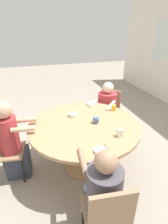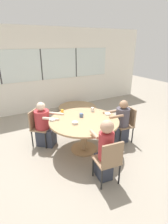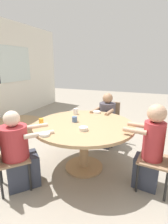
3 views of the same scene
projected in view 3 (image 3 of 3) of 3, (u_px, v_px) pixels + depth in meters
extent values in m
plane|color=gray|center=(84.00, 167.00, 2.84)|extent=(16.00, 16.00, 0.00)
cylinder|color=tan|center=(84.00, 125.00, 2.64)|extent=(1.51, 1.51, 0.04)
cylinder|color=tan|center=(84.00, 147.00, 2.74)|extent=(0.14, 0.14, 0.71)
cylinder|color=tan|center=(84.00, 166.00, 2.83)|extent=(0.60, 0.60, 0.03)
cube|color=#937556|center=(155.00, 160.00, 2.25)|extent=(0.45, 0.45, 0.03)
cylinder|color=black|center=(137.00, 178.00, 2.24)|extent=(0.03, 0.03, 0.41)
cylinder|color=black|center=(142.00, 165.00, 2.53)|extent=(0.03, 0.03, 0.41)
cylinder|color=black|center=(166.00, 187.00, 2.09)|extent=(0.03, 0.03, 0.41)
cylinder|color=black|center=(168.00, 172.00, 2.38)|extent=(0.03, 0.03, 0.41)
cube|color=#937556|center=(107.00, 124.00, 3.61)|extent=(0.44, 0.44, 0.03)
cube|color=#937556|center=(111.00, 111.00, 3.70)|extent=(0.08, 0.38, 0.42)
cylinder|color=black|center=(112.00, 138.00, 3.44)|extent=(0.03, 0.03, 0.41)
cylinder|color=black|center=(96.00, 135.00, 3.60)|extent=(0.03, 0.03, 0.41)
cylinder|color=black|center=(117.00, 132.00, 3.73)|extent=(0.03, 0.03, 0.41)
cylinder|color=black|center=(103.00, 129.00, 3.89)|extent=(0.03, 0.03, 0.41)
cube|color=#937556|center=(13.00, 159.00, 2.28)|extent=(0.57, 0.57, 0.03)
cylinder|color=black|center=(26.00, 164.00, 2.56)|extent=(0.03, 0.03, 0.41)
cylinder|color=black|center=(30.00, 177.00, 2.27)|extent=(0.03, 0.03, 0.41)
cylinder|color=black|center=(0.00, 170.00, 2.42)|extent=(0.03, 0.03, 0.41)
cylinder|color=black|center=(1.00, 185.00, 2.12)|extent=(0.03, 0.03, 0.41)
cube|color=#333847|center=(146.00, 172.00, 2.35)|extent=(0.27, 0.34, 0.44)
cylinder|color=#B23338|center=(154.00, 141.00, 2.20)|extent=(0.26, 0.26, 0.50)
sphere|color=tan|center=(157.00, 113.00, 2.10)|extent=(0.23, 0.23, 0.23)
cylinder|color=tan|center=(135.00, 131.00, 2.16)|extent=(0.10, 0.29, 0.06)
cylinder|color=tan|center=(138.00, 125.00, 2.36)|extent=(0.10, 0.29, 0.06)
cube|color=#333847|center=(105.00, 135.00, 3.57)|extent=(0.42, 0.33, 0.44)
cylinder|color=#4C4751|center=(107.00, 113.00, 3.51)|extent=(0.32, 0.32, 0.43)
sphere|color=#A37A5B|center=(108.00, 98.00, 3.43)|extent=(0.20, 0.20, 0.20)
cylinder|color=#A37A5B|center=(110.00, 112.00, 3.18)|extent=(0.36, 0.10, 0.06)
cylinder|color=#A37A5B|center=(95.00, 110.00, 3.31)|extent=(0.36, 0.10, 0.06)
cube|color=#333847|center=(23.00, 170.00, 2.38)|extent=(0.51, 0.50, 0.44)
cylinder|color=#B23338|center=(14.00, 142.00, 2.24)|extent=(0.34, 0.34, 0.43)
sphere|color=beige|center=(12.00, 119.00, 2.15)|extent=(0.20, 0.20, 0.20)
cylinder|color=beige|center=(34.00, 127.00, 2.46)|extent=(0.32, 0.30, 0.06)
cylinder|color=beige|center=(39.00, 134.00, 2.20)|extent=(0.32, 0.30, 0.06)
cylinder|color=slate|center=(75.00, 119.00, 2.70)|extent=(0.08, 0.08, 0.08)
torus|color=slate|center=(76.00, 119.00, 2.73)|extent=(0.01, 0.06, 0.06)
cylinder|color=gold|center=(41.00, 121.00, 2.58)|extent=(0.07, 0.07, 0.09)
cube|color=silver|center=(76.00, 111.00, 3.10)|extent=(0.06, 0.06, 0.10)
cylinder|color=silver|center=(83.00, 129.00, 2.36)|extent=(0.12, 0.12, 0.05)
cylinder|color=white|center=(97.00, 112.00, 3.18)|extent=(0.13, 0.13, 0.03)
cylinder|color=white|center=(44.00, 134.00, 2.19)|extent=(0.14, 0.14, 0.03)
cylinder|color=tan|center=(17.00, 129.00, 4.45)|extent=(1.32, 1.32, 0.03)
cylinder|color=tan|center=(17.00, 128.00, 4.44)|extent=(1.33, 1.33, 0.03)
cylinder|color=tan|center=(17.00, 127.00, 4.43)|extent=(1.32, 1.32, 0.03)
cylinder|color=tan|center=(17.00, 125.00, 4.42)|extent=(1.33, 1.33, 0.03)
cylinder|color=tan|center=(17.00, 124.00, 4.42)|extent=(1.32, 1.32, 0.03)
cylinder|color=tan|center=(17.00, 123.00, 4.41)|extent=(1.33, 1.33, 0.03)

